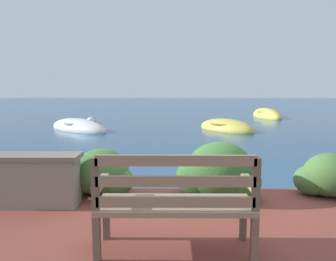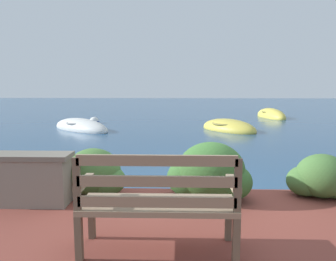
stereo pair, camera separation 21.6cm
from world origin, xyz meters
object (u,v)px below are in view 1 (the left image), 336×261
object	(u,v)px
rowboat_far	(267,116)
mooring_buoy	(91,122)
rowboat_mid	(226,128)
rowboat_nearest	(78,128)
park_bench	(175,201)

from	to	relation	value
rowboat_far	mooring_buoy	size ratio (longest dim) A/B	6.58
rowboat_mid	mooring_buoy	bearing A→B (deg)	-145.45
rowboat_nearest	mooring_buoy	bearing A→B (deg)	-48.14
rowboat_mid	rowboat_nearest	bearing A→B (deg)	-124.52
park_bench	rowboat_mid	xyz separation A→B (m)	(2.13, 9.77, -0.64)
rowboat_nearest	rowboat_mid	size ratio (longest dim) A/B	1.08
park_bench	mooring_buoy	xyz separation A→B (m)	(-3.62, 11.95, -0.63)
rowboat_mid	rowboat_far	xyz separation A→B (m)	(3.05, 5.11, 0.01)
rowboat_nearest	rowboat_far	world-z (taller)	rowboat_far
rowboat_nearest	park_bench	bearing A→B (deg)	151.21
rowboat_far	mooring_buoy	world-z (taller)	rowboat_far
rowboat_nearest	rowboat_far	distance (m)	10.17
park_bench	rowboat_mid	distance (m)	10.02
park_bench	rowboat_mid	world-z (taller)	park_bench
rowboat_mid	rowboat_far	bearing A→B (deg)	114.50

